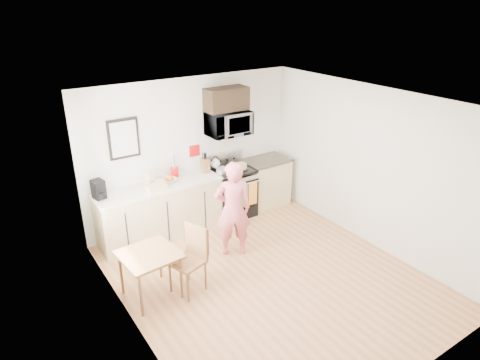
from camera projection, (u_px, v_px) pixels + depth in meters
floor at (269, 277)px, 6.32m from camera, size 4.60×4.60×0.00m
back_wall at (192, 151)px, 7.56m from camera, size 4.00×0.04×2.60m
front_wall at (420, 285)px, 4.05m from camera, size 4.00×0.04×2.60m
left_wall at (130, 241)px, 4.78m from camera, size 0.04×4.60×2.60m
right_wall at (370, 168)px, 6.83m from camera, size 0.04×4.60×2.60m
ceiling at (274, 103)px, 5.29m from camera, size 4.00×4.60×0.04m
window at (107, 194)px, 5.31m from camera, size 0.06×1.40×1.50m
cabinet_left at (160, 212)px, 7.26m from camera, size 2.10×0.60×0.90m
countertop_left at (158, 187)px, 7.07m from camera, size 2.14×0.64×0.04m
cabinet_right at (265, 183)px, 8.40m from camera, size 0.84×0.60×0.90m
countertop_right at (266, 160)px, 8.21m from camera, size 0.88×0.64×0.04m
range at (232, 193)px, 7.97m from camera, size 0.76×0.70×1.16m
microwave at (228, 123)px, 7.53m from camera, size 0.76×0.51×0.42m
upper_cabinet at (226, 99)px, 7.40m from camera, size 0.76×0.35×0.40m
wall_art at (124, 139)px, 6.75m from camera, size 0.50×0.04×0.65m
wall_trivet at (195, 151)px, 7.57m from camera, size 0.20×0.02×0.20m
person at (233, 209)px, 6.61m from camera, size 0.68×0.58×1.57m
dining_table at (149, 259)px, 5.70m from camera, size 0.72×0.72×0.68m
chair at (194, 248)px, 5.88m from camera, size 0.55×0.51×0.97m
knife_block at (205, 165)px, 7.57m from camera, size 0.12×0.16×0.25m
utensil_crock at (174, 168)px, 7.35m from camera, size 0.13×0.13×0.40m
fruit_bowl at (170, 179)px, 7.19m from camera, size 0.29×0.29×0.11m
milk_carton at (150, 180)px, 6.96m from camera, size 0.12×0.12×0.26m
coffee_maker at (99, 190)px, 6.57m from camera, size 0.20×0.26×0.30m
bread_bag at (156, 187)px, 6.86m from camera, size 0.34×0.19×0.12m
cake at (241, 166)px, 7.78m from camera, size 0.28×0.28×0.09m
kettle at (215, 163)px, 7.78m from camera, size 0.18×0.18×0.23m
pot at (222, 171)px, 7.55m from camera, size 0.21×0.35×0.10m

